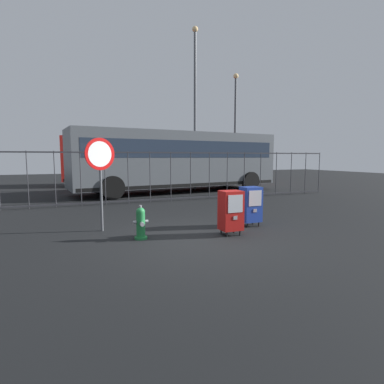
{
  "coord_description": "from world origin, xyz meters",
  "views": [
    {
      "loc": [
        -2.65,
        -6.08,
        1.78
      ],
      "look_at": [
        0.3,
        1.2,
        0.9
      ],
      "focal_mm": 29.26,
      "sensor_mm": 36.0,
      "label": 1
    }
  ],
  "objects_px": {
    "newspaper_box_secondary": "(251,204)",
    "bus_far": "(150,158)",
    "newspaper_box_primary": "(231,210)",
    "fire_hydrant": "(141,223)",
    "street_light_near_right": "(195,99)",
    "bus_near": "(178,158)",
    "stop_sign": "(100,165)",
    "street_light_near_left": "(235,121)"
  },
  "relations": [
    {
      "from": "stop_sign",
      "to": "street_light_near_left",
      "type": "xyz_separation_m",
      "value": [
        9.18,
        9.68,
        2.4
      ]
    },
    {
      "from": "street_light_near_right",
      "to": "stop_sign",
      "type": "bearing_deg",
      "value": -125.26
    },
    {
      "from": "fire_hydrant",
      "to": "bus_far",
      "type": "relative_size",
      "value": 0.07
    },
    {
      "from": "newspaper_box_primary",
      "to": "stop_sign",
      "type": "relative_size",
      "value": 0.46
    },
    {
      "from": "bus_far",
      "to": "street_light_near_left",
      "type": "xyz_separation_m",
      "value": [
        4.81,
        -2.48,
        2.29
      ]
    },
    {
      "from": "bus_far",
      "to": "street_light_near_right",
      "type": "height_order",
      "value": "street_light_near_right"
    },
    {
      "from": "stop_sign",
      "to": "street_light_near_left",
      "type": "height_order",
      "value": "street_light_near_left"
    },
    {
      "from": "bus_near",
      "to": "fire_hydrant",
      "type": "bearing_deg",
      "value": -121.44
    },
    {
      "from": "stop_sign",
      "to": "street_light_near_left",
      "type": "distance_m",
      "value": 13.55
    },
    {
      "from": "street_light_near_left",
      "to": "newspaper_box_secondary",
      "type": "bearing_deg",
      "value": -117.79
    },
    {
      "from": "street_light_near_right",
      "to": "fire_hydrant",
      "type": "bearing_deg",
      "value": -118.91
    },
    {
      "from": "newspaper_box_primary",
      "to": "street_light_near_right",
      "type": "relative_size",
      "value": 0.12
    },
    {
      "from": "fire_hydrant",
      "to": "bus_far",
      "type": "bearing_deg",
      "value": 74.51
    },
    {
      "from": "fire_hydrant",
      "to": "newspaper_box_secondary",
      "type": "distance_m",
      "value": 2.94
    },
    {
      "from": "stop_sign",
      "to": "bus_near",
      "type": "height_order",
      "value": "bus_near"
    },
    {
      "from": "street_light_near_left",
      "to": "street_light_near_right",
      "type": "bearing_deg",
      "value": -158.15
    },
    {
      "from": "fire_hydrant",
      "to": "street_light_near_left",
      "type": "xyz_separation_m",
      "value": [
        8.48,
        10.76,
        3.65
      ]
    },
    {
      "from": "newspaper_box_primary",
      "to": "street_light_near_right",
      "type": "bearing_deg",
      "value": 71.89
    },
    {
      "from": "newspaper_box_secondary",
      "to": "bus_near",
      "type": "distance_m",
      "value": 8.29
    },
    {
      "from": "fire_hydrant",
      "to": "stop_sign",
      "type": "distance_m",
      "value": 1.79
    },
    {
      "from": "newspaper_box_primary",
      "to": "bus_far",
      "type": "xyz_separation_m",
      "value": [
        1.68,
        13.66,
        1.14
      ]
    },
    {
      "from": "fire_hydrant",
      "to": "bus_near",
      "type": "xyz_separation_m",
      "value": [
        3.84,
        8.38,
        1.36
      ]
    },
    {
      "from": "newspaper_box_primary",
      "to": "newspaper_box_secondary",
      "type": "relative_size",
      "value": 1.0
    },
    {
      "from": "newspaper_box_primary",
      "to": "bus_near",
      "type": "xyz_separation_m",
      "value": [
        1.85,
        8.8,
        1.14
      ]
    },
    {
      "from": "newspaper_box_secondary",
      "to": "bus_far",
      "type": "xyz_separation_m",
      "value": [
        0.75,
        13.03,
        1.14
      ]
    },
    {
      "from": "street_light_near_left",
      "to": "bus_far",
      "type": "bearing_deg",
      "value": 152.71
    },
    {
      "from": "newspaper_box_secondary",
      "to": "bus_far",
      "type": "relative_size",
      "value": 0.1
    },
    {
      "from": "fire_hydrant",
      "to": "stop_sign",
      "type": "height_order",
      "value": "stop_sign"
    },
    {
      "from": "newspaper_box_secondary",
      "to": "stop_sign",
      "type": "distance_m",
      "value": 3.87
    },
    {
      "from": "newspaper_box_secondary",
      "to": "street_light_near_left",
      "type": "relative_size",
      "value": 0.15
    },
    {
      "from": "stop_sign",
      "to": "street_light_near_right",
      "type": "distance_m",
      "value": 10.77
    },
    {
      "from": "stop_sign",
      "to": "street_light_near_left",
      "type": "relative_size",
      "value": 0.32
    },
    {
      "from": "fire_hydrant",
      "to": "stop_sign",
      "type": "bearing_deg",
      "value": 122.97
    },
    {
      "from": "newspaper_box_primary",
      "to": "street_light_near_right",
      "type": "distance_m",
      "value": 11.26
    },
    {
      "from": "newspaper_box_secondary",
      "to": "stop_sign",
      "type": "height_order",
      "value": "stop_sign"
    },
    {
      "from": "newspaper_box_primary",
      "to": "stop_sign",
      "type": "xyz_separation_m",
      "value": [
        -2.69,
        1.5,
        1.03
      ]
    },
    {
      "from": "fire_hydrant",
      "to": "newspaper_box_primary",
      "type": "distance_m",
      "value": 2.05
    },
    {
      "from": "fire_hydrant",
      "to": "street_light_near_right",
      "type": "distance_m",
      "value": 11.72
    },
    {
      "from": "newspaper_box_secondary",
      "to": "bus_near",
      "type": "bearing_deg",
      "value": 83.61
    },
    {
      "from": "newspaper_box_primary",
      "to": "newspaper_box_secondary",
      "type": "xyz_separation_m",
      "value": [
        0.93,
        0.63,
        0.0
      ]
    },
    {
      "from": "bus_near",
      "to": "street_light_near_left",
      "type": "distance_m",
      "value": 5.7
    },
    {
      "from": "fire_hydrant",
      "to": "street_light_near_right",
      "type": "relative_size",
      "value": 0.09
    }
  ]
}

